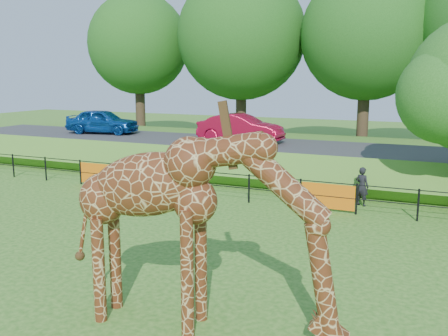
# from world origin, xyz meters

# --- Properties ---
(ground) EXTENTS (90.00, 90.00, 0.00)m
(ground) POSITION_xyz_m (0.00, 0.00, 0.00)
(ground) COLOR #286419
(ground) RESTS_ON ground
(giraffe) EXTENTS (5.48, 1.55, 3.86)m
(giraffe) POSITION_xyz_m (2.65, -1.30, 1.93)
(giraffe) COLOR #572811
(giraffe) RESTS_ON ground
(perimeter_fence) EXTENTS (28.07, 0.10, 1.10)m
(perimeter_fence) POSITION_xyz_m (0.00, 8.00, 0.55)
(perimeter_fence) COLOR black
(perimeter_fence) RESTS_ON ground
(embankment) EXTENTS (40.00, 9.00, 1.30)m
(embankment) POSITION_xyz_m (0.00, 15.50, 0.65)
(embankment) COLOR #286419
(embankment) RESTS_ON ground
(road) EXTENTS (40.00, 5.00, 0.12)m
(road) POSITION_xyz_m (0.00, 14.00, 1.36)
(road) COLOR #333335
(road) RESTS_ON embankment
(car_blue) EXTENTS (4.39, 2.36, 1.42)m
(car_blue) POSITION_xyz_m (-11.62, 14.40, 2.13)
(car_blue) COLOR #1450A6
(car_blue) RESTS_ON road
(car_red) EXTENTS (4.39, 1.69, 1.43)m
(car_red) POSITION_xyz_m (-2.82, 14.07, 2.13)
(car_red) COLOR #AD0C2D
(car_red) RESTS_ON road
(visitor) EXTENTS (0.63, 0.54, 1.46)m
(visitor) POSITION_xyz_m (3.98, 9.31, 0.73)
(visitor) COLOR black
(visitor) RESTS_ON ground
(bg_tree_line) EXTENTS (37.30, 8.80, 11.82)m
(bg_tree_line) POSITION_xyz_m (1.89, 22.00, 7.19)
(bg_tree_line) COLOR #342517
(bg_tree_line) RESTS_ON ground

